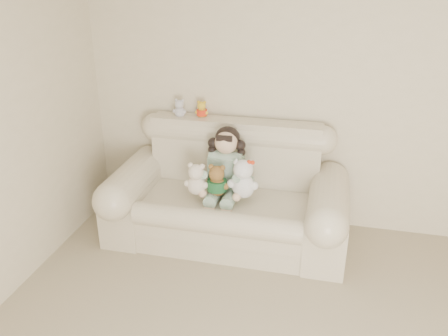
# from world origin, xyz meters

# --- Properties ---
(wall_back) EXTENTS (4.50, 0.00, 4.50)m
(wall_back) POSITION_xyz_m (0.00, 2.50, 1.30)
(wall_back) COLOR beige
(wall_back) RESTS_ON ground
(sofa) EXTENTS (2.10, 0.95, 1.03)m
(sofa) POSITION_xyz_m (-0.83, 2.00, 0.52)
(sofa) COLOR beige
(sofa) RESTS_ON floor
(seated_child) EXTENTS (0.44, 0.51, 0.63)m
(seated_child) POSITION_xyz_m (-0.85, 2.08, 0.73)
(seated_child) COLOR #32704B
(seated_child) RESTS_ON sofa
(brown_teddy) EXTENTS (0.24, 0.21, 0.33)m
(brown_teddy) POSITION_xyz_m (-0.88, 1.87, 0.67)
(brown_teddy) COLOR brown
(brown_teddy) RESTS_ON sofa
(white_cat) EXTENTS (0.33, 0.30, 0.42)m
(white_cat) POSITION_xyz_m (-0.66, 1.89, 0.71)
(white_cat) COLOR white
(white_cat) RESTS_ON sofa
(cream_teddy) EXTENTS (0.24, 0.20, 0.34)m
(cream_teddy) POSITION_xyz_m (-1.06, 1.85, 0.67)
(cream_teddy) COLOR #EFE3CF
(cream_teddy) RESTS_ON sofa
(yellow_mini_bear) EXTENTS (0.15, 0.13, 0.20)m
(yellow_mini_bear) POSITION_xyz_m (-1.16, 2.39, 1.11)
(yellow_mini_bear) COLOR yellow
(yellow_mini_bear) RESTS_ON sofa
(grey_mini_plush) EXTENTS (0.14, 0.11, 0.21)m
(grey_mini_plush) POSITION_xyz_m (-1.36, 2.36, 1.11)
(grey_mini_plush) COLOR silver
(grey_mini_plush) RESTS_ON sofa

